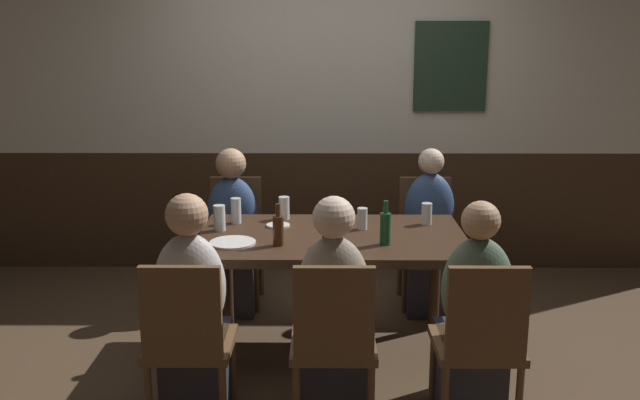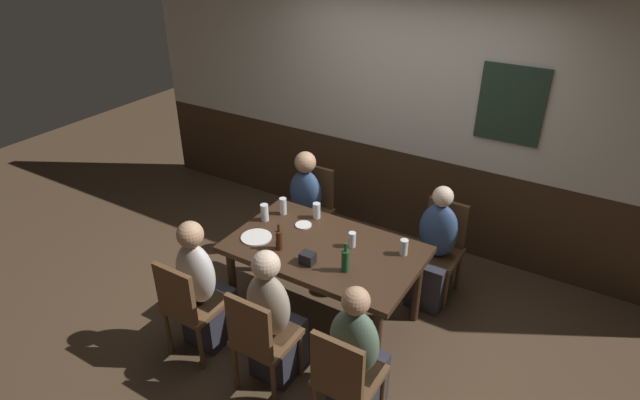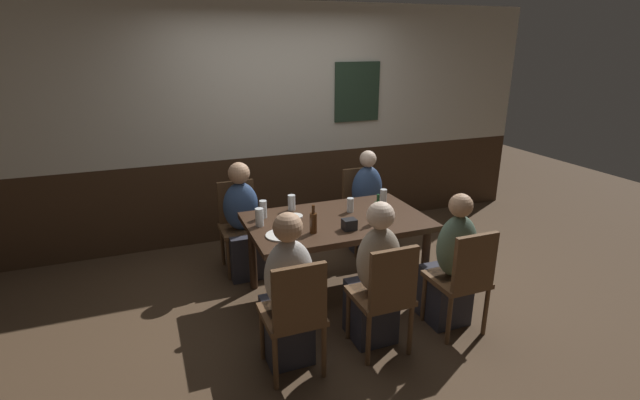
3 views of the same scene
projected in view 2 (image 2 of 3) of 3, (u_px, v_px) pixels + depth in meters
The scene contains 23 objects.
ground_plane at pixel (324, 317), 4.54m from camera, with size 12.00×12.00×0.00m, color #4C3826.
wall_back at pixel (412, 119), 5.13m from camera, with size 6.40×0.13×2.60m.
dining_table at pixel (325, 255), 4.22m from camera, with size 1.54×0.93×0.74m.
chair_right_far at pixel (441, 244), 4.65m from camera, with size 0.40×0.40×0.88m.
chair_right_near at pixel (345, 376), 3.33m from camera, with size 0.40×0.40×0.88m.
chair_mid_near at pixel (260, 337), 3.64m from camera, with size 0.40×0.40×0.88m.
chair_left_far at pixel (312, 205), 5.26m from camera, with size 0.40×0.40×0.88m.
chair_left_near at pixel (188, 304), 3.94m from camera, with size 0.40×0.40×0.88m.
person_right_far at pixel (434, 256), 4.54m from camera, with size 0.34×0.37×1.12m.
person_right_near at pixel (356, 363), 3.47m from camera, with size 0.34×0.37×1.12m.
person_mid_near at pixel (274, 325), 3.76m from camera, with size 0.34×0.37×1.14m.
person_left_far at pixel (303, 214), 5.15m from camera, with size 0.34×0.37×1.12m.
person_left_near at pixel (203, 293), 4.07m from camera, with size 0.34×0.37×1.15m.
pint_glass_amber at pixel (265, 213), 4.51m from camera, with size 0.07×0.07×0.15m.
pint_glass_pale at pixel (317, 212), 4.54m from camera, with size 0.07×0.07×0.14m.
tumbler_short at pixel (283, 207), 4.60m from camera, with size 0.06×0.06×0.16m.
highball_clear at pixel (404, 248), 4.06m from camera, with size 0.06×0.06×0.13m.
beer_glass_half at pixel (352, 241), 4.16m from camera, with size 0.06×0.06×0.13m.
beer_bottle_green at pixel (345, 260), 3.86m from camera, with size 0.06×0.06×0.25m.
beer_bottle_brown at pixel (279, 239), 4.11m from camera, with size 0.06×0.06×0.23m.
plate_white_large at pixel (256, 237), 4.29m from camera, with size 0.26×0.26×0.01m, color white.
plate_white_small at pixel (303, 225), 4.45m from camera, with size 0.14×0.14×0.01m, color white.
condiment_caddy at pixel (307, 258), 3.97m from camera, with size 0.11×0.09×0.09m, color black.
Camera 2 is at (1.77, -2.98, 3.10)m, focal length 29.32 mm.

